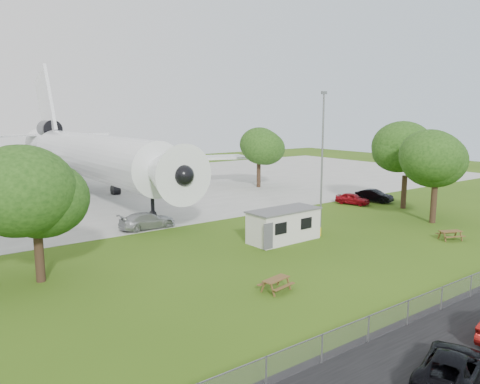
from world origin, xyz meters
TOP-DOWN VIEW (x-y plane):
  - ground at (0.00, 0.00)m, footprint 160.00×160.00m
  - concrete_apron at (0.00, 38.00)m, footprint 120.00×46.00m
  - airliner at (-2.00, 35.86)m, footprint 46.36×47.73m
  - site_cabin at (3.45, 5.72)m, footprint 6.79×2.87m
  - picnic_west at (-4.25, -2.26)m, footprint 2.05×1.81m
  - picnic_east at (14.64, -2.26)m, footprint 2.26×2.11m
  - fence at (0.00, -9.50)m, footprint 58.00×0.04m
  - lamp_mast at (8.20, 6.20)m, footprint 0.16×0.16m
  - tree_west_small at (-14.94, 7.60)m, footprint 6.59×6.59m
  - tree_east_front at (19.11, 2.06)m, footprint 6.88×6.88m
  - tree_east_back at (22.87, 7.85)m, footprint 6.92×6.92m
  - tree_far_apron at (19.33, 28.81)m, footprint 5.86×5.86m
  - car_west_estate at (-5.03, -13.47)m, footprint 5.03×3.42m
  - car_ne_hatch at (20.06, 12.58)m, footprint 2.61×4.10m
  - car_ne_sedan at (23.37, 12.14)m, footprint 2.47×4.54m
  - car_apron_van at (-3.78, 16.01)m, footprint 5.14×2.15m

SIDE VIEW (x-z plane):
  - ground at x=0.00m, z-range 0.00..0.00m
  - picnic_west at x=-4.25m, z-range -0.38..0.38m
  - picnic_east at x=14.64m, z-range -0.38..0.38m
  - fence at x=0.00m, z-range -0.65..0.65m
  - concrete_apron at x=0.00m, z-range 0.00..0.03m
  - car_west_estate at x=-5.03m, z-range 0.00..1.28m
  - car_ne_hatch at x=20.06m, z-range 0.00..1.30m
  - car_ne_sedan at x=23.37m, z-range 0.00..1.42m
  - car_apron_van at x=-3.78m, z-range 0.00..1.48m
  - site_cabin at x=3.45m, z-range 0.00..2.62m
  - airliner at x=-2.00m, z-range -3.57..14.11m
  - tree_west_small at x=-14.94m, z-range 1.04..9.75m
  - tree_far_apron at x=19.33m, z-range 1.37..10.00m
  - lamp_mast at x=8.20m, z-range 0.00..12.00m
  - tree_east_front at x=19.11m, z-range 1.32..10.86m
  - tree_east_back at x=22.87m, z-range 1.36..11.03m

